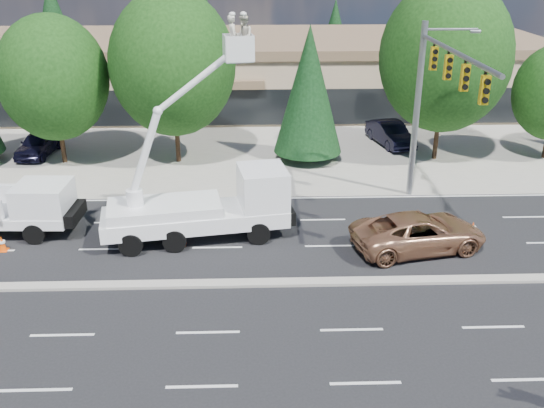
{
  "coord_description": "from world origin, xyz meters",
  "views": [
    {
      "loc": [
        1.67,
        -20.77,
        12.34
      ],
      "look_at": [
        2.4,
        2.44,
        2.4
      ],
      "focal_mm": 40.0,
      "sensor_mm": 36.0,
      "label": 1
    }
  ],
  "objects_px": {
    "signal_mast": "(432,91)",
    "minivan": "(419,232)",
    "bucket_truck": "(211,194)",
    "utility_pickup": "(12,213)"
  },
  "relations": [
    {
      "from": "signal_mast",
      "to": "utility_pickup",
      "type": "xyz_separation_m",
      "value": [
        -19.51,
        -2.05,
        -5.05
      ]
    },
    {
      "from": "bucket_truck",
      "to": "minivan",
      "type": "distance_m",
      "value": 9.31
    },
    {
      "from": "signal_mast",
      "to": "minivan",
      "type": "xyz_separation_m",
      "value": [
        -1.2,
        -4.24,
        -5.24
      ]
    },
    {
      "from": "signal_mast",
      "to": "utility_pickup",
      "type": "relative_size",
      "value": 1.57
    },
    {
      "from": "utility_pickup",
      "to": "bucket_truck",
      "type": "bearing_deg",
      "value": -1.99
    },
    {
      "from": "signal_mast",
      "to": "utility_pickup",
      "type": "distance_m",
      "value": 20.25
    },
    {
      "from": "signal_mast",
      "to": "minivan",
      "type": "relative_size",
      "value": 1.73
    },
    {
      "from": "minivan",
      "to": "utility_pickup",
      "type": "bearing_deg",
      "value": 70.9
    },
    {
      "from": "bucket_truck",
      "to": "minivan",
      "type": "bearing_deg",
      "value": -19.32
    },
    {
      "from": "bucket_truck",
      "to": "minivan",
      "type": "xyz_separation_m",
      "value": [
        9.1,
        -1.53,
        -1.28
      ]
    }
  ]
}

